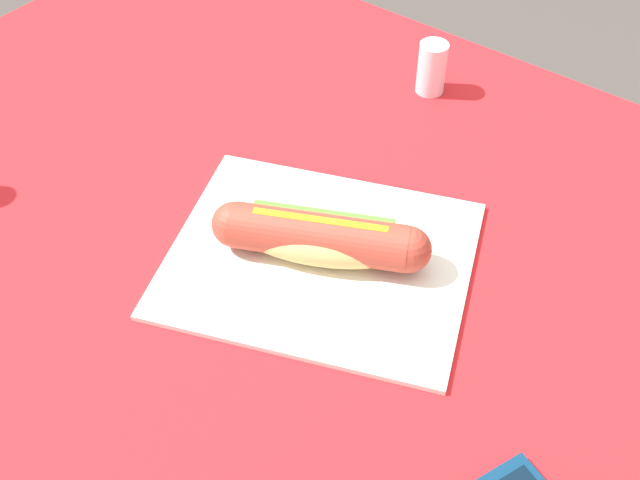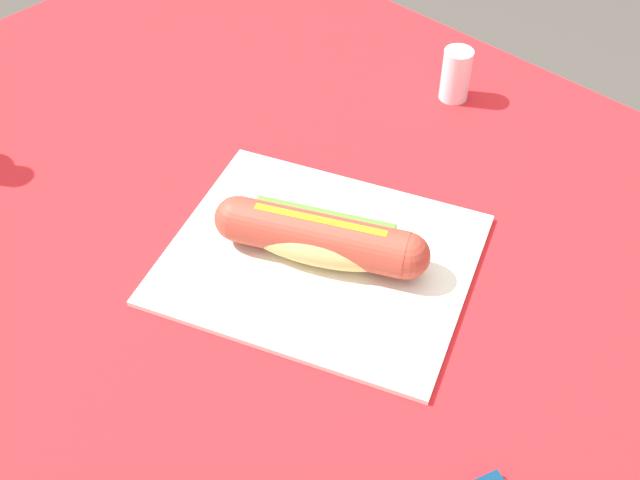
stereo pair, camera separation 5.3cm
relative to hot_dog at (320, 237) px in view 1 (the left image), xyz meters
name	(u,v)px [view 1 (the left image)]	position (x,y,z in m)	size (l,w,h in m)	color
dining_table	(314,296)	(-0.05, 0.05, -0.17)	(1.21, 0.80, 0.75)	brown
paper_wrapper	(320,259)	(0.00, 0.00, -0.03)	(0.30, 0.25, 0.01)	silver
hot_dog	(320,237)	(0.00, 0.00, 0.00)	(0.20, 0.12, 0.05)	#DBB26B
salt_shaker	(432,68)	(-0.07, 0.32, 0.00)	(0.04, 0.04, 0.07)	silver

